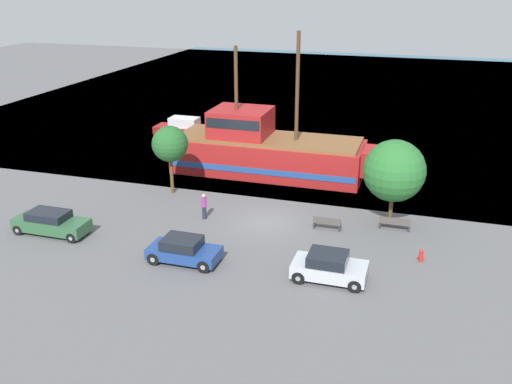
{
  "coord_description": "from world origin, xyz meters",
  "views": [
    {
      "loc": [
        9.23,
        -32.09,
        14.99
      ],
      "look_at": [
        -1.28,
        2.0,
        1.2
      ],
      "focal_mm": 40.0,
      "sensor_mm": 36.0,
      "label": 1
    }
  ],
  "objects": [
    {
      "name": "ground_plane",
      "position": [
        0.0,
        0.0,
        0.0
      ],
      "size": [
        160.0,
        160.0,
        0.0
      ],
      "primitive_type": "plane",
      "color": "#5B5B5E"
    },
    {
      "name": "bench_promenade_west",
      "position": [
        3.94,
        0.06,
        0.44
      ],
      "size": [
        1.73,
        0.45,
        0.85
      ],
      "color": "#4C4742",
      "rests_on": "ground_plane"
    },
    {
      "name": "water_surface",
      "position": [
        0.0,
        44.0,
        0.0
      ],
      "size": [
        80.0,
        80.0,
        0.0
      ],
      "primitive_type": "plane",
      "color": "#38667F",
      "rests_on": "ground"
    },
    {
      "name": "bench_promenade_east",
      "position": [
        7.96,
        1.25,
        0.45
      ],
      "size": [
        1.9,
        0.45,
        0.85
      ],
      "color": "#4C4742",
      "rests_on": "ground_plane"
    },
    {
      "name": "parked_car_curb_front",
      "position": [
        -2.85,
        -6.44,
        0.71
      ],
      "size": [
        3.94,
        1.91,
        1.42
      ],
      "color": "navy",
      "rests_on": "ground_plane"
    },
    {
      "name": "parked_car_curb_mid",
      "position": [
        -12.07,
        -5.47,
        0.73
      ],
      "size": [
        4.65,
        1.78,
        1.45
      ],
      "color": "#2D5B38",
      "rests_on": "ground_plane"
    },
    {
      "name": "tree_row_east",
      "position": [
        -7.96,
        3.07,
        3.66
      ],
      "size": [
        2.56,
        2.56,
        4.96
      ],
      "color": "brown",
      "rests_on": "ground_plane"
    },
    {
      "name": "moored_boat_dockside",
      "position": [
        -13.27,
        18.15,
        0.61
      ],
      "size": [
        7.01,
        2.12,
        1.66
      ],
      "color": "maroon",
      "rests_on": "water_surface"
    },
    {
      "name": "pirate_ship",
      "position": [
        -2.73,
        9.39,
        1.84
      ],
      "size": [
        16.19,
        5.15,
        11.06
      ],
      "color": "#A31E1E",
      "rests_on": "water_surface"
    },
    {
      "name": "fire_hydrant",
      "position": [
        9.69,
        -2.61,
        0.41
      ],
      "size": [
        0.42,
        0.25,
        0.76
      ],
      "color": "red",
      "rests_on": "ground_plane"
    },
    {
      "name": "pedestrian_walking_near",
      "position": [
        -3.99,
        -0.62,
        0.87
      ],
      "size": [
        0.32,
        0.32,
        1.71
      ],
      "color": "#232838",
      "rests_on": "ground_plane"
    },
    {
      "name": "parked_car_curb_rear",
      "position": [
        5.16,
        -6.04,
        0.75
      ],
      "size": [
        3.84,
        2.01,
        1.5
      ],
      "color": "#B7BCC6",
      "rests_on": "ground_plane"
    },
    {
      "name": "tree_row_mideast",
      "position": [
        7.59,
        2.28,
        3.51
      ],
      "size": [
        3.88,
        3.88,
        5.45
      ],
      "color": "brown",
      "rests_on": "ground_plane"
    }
  ]
}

